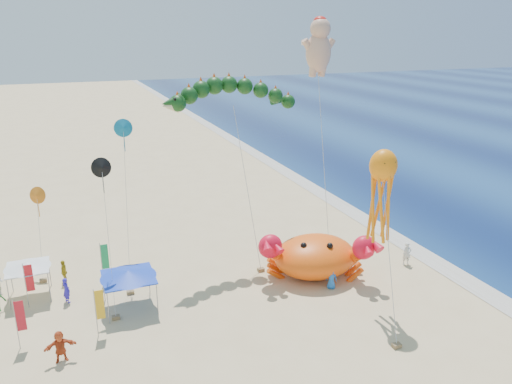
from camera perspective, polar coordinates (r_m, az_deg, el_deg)
ground at (r=37.61m, az=4.01°, el=-10.00°), size 320.00×320.00×0.00m
foam_strip at (r=43.67m, az=18.51°, el=-6.79°), size 320.00×320.00×0.00m
crab_inflatable at (r=37.77m, az=6.85°, el=-7.18°), size 8.50×7.23×3.72m
dragon_kite at (r=38.72m, az=-2.86°, el=10.60°), size 11.44×6.78×13.90m
cherub_kite at (r=43.48m, az=7.21°, el=16.29°), size 2.21×4.34×18.73m
octopus_kite at (r=32.22m, az=14.16°, el=0.35°), size 2.63×5.68×10.70m
canopy_blue at (r=34.09m, az=-14.40°, el=-9.07°), size 3.63×3.63×2.71m
canopy_white at (r=37.62m, az=-24.69°, el=-7.58°), size 3.02×3.02×2.71m
feather_flags at (r=34.53m, az=-21.04°, el=-10.21°), size 5.82×6.78×3.20m
beachgoers at (r=35.34m, az=-17.68°, el=-11.19°), size 30.50×10.41×1.90m
small_kites at (r=36.67m, az=-18.59°, el=1.56°), size 7.76×9.89×11.72m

